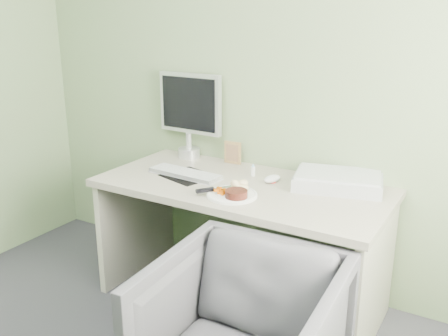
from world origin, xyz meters
The scene contains 14 objects.
wall_back centered at (0.00, 2.00, 1.35)m, with size 3.50×3.50×0.00m, color gray.
desk centered at (0.00, 1.62, 0.55)m, with size 1.60×0.75×0.73m.
plate centered at (0.05, 1.44, 0.74)m, with size 0.26×0.26×0.01m, color white.
steak centered at (0.09, 1.41, 0.76)m, with size 0.11×0.11×0.04m, color black.
potato_pile centered at (0.07, 1.50, 0.77)m, with size 0.10×0.08×0.06m, color tan.
carrot_heap centered at (0.00, 1.42, 0.76)m, with size 0.06×0.05×0.04m, color #DC5D04.
steak_knife centered at (-0.06, 1.42, 0.76)m, with size 0.16×0.22×0.02m.
mousepad centered at (-0.33, 1.59, 0.73)m, with size 0.27×0.24×0.00m, color black.
keyboard centered at (-0.35, 1.59, 0.75)m, with size 0.44×0.13×0.02m, color white.
computer_mouse centered at (0.13, 1.74, 0.75)m, with size 0.06×0.11×0.04m, color white.
photo_frame centered at (-0.24, 1.94, 0.80)m, with size 0.11×0.01×0.14m, color #9F774A.
eyedrop_bottle centered at (-0.01, 1.79, 0.76)m, with size 0.03×0.03×0.08m.
scanner centered at (0.47, 1.84, 0.77)m, with size 0.46×0.31×0.07m, color #ACAFB3.
monitor centered at (-0.55, 1.94, 1.03)m, with size 0.45×0.14×0.54m.
Camera 1 is at (1.23, -0.65, 1.64)m, focal length 40.00 mm.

